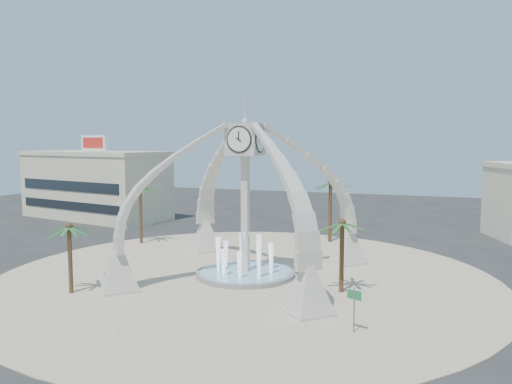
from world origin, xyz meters
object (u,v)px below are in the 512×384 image
(palm_west, at_px, (140,187))
(palm_south, at_px, (69,228))
(clock_tower, at_px, (245,197))
(fountain, at_px, (245,273))
(street_sign, at_px, (354,301))
(palm_north, at_px, (331,184))
(palm_east, at_px, (342,224))

(palm_west, distance_m, palm_south, 18.07)
(clock_tower, relative_size, palm_west, 2.62)
(palm_west, height_order, palm_south, palm_west)
(fountain, relative_size, palm_west, 1.17)
(palm_west, xyz_separation_m, street_sign, (25.72, -17.58, -4.16))
(fountain, xyz_separation_m, palm_west, (-15.45, 8.43, 5.77))
(palm_north, bearing_deg, palm_south, -118.25)
(palm_west, relative_size, palm_south, 1.24)
(fountain, bearing_deg, street_sign, -41.68)
(street_sign, bearing_deg, palm_east, 127.13)
(palm_east, relative_size, palm_south, 1.06)
(clock_tower, distance_m, street_sign, 14.51)
(clock_tower, bearing_deg, street_sign, -41.68)
(clock_tower, relative_size, palm_south, 3.26)
(palm_north, relative_size, palm_south, 1.32)
(fountain, relative_size, palm_north, 1.10)
(palm_east, xyz_separation_m, palm_west, (-23.58, 10.14, 1.01))
(clock_tower, bearing_deg, palm_east, -11.87)
(clock_tower, xyz_separation_m, palm_south, (-9.97, -8.75, -1.68))
(clock_tower, distance_m, palm_south, 13.37)
(palm_east, xyz_separation_m, palm_south, (-18.10, -7.04, -0.24))
(fountain, bearing_deg, clock_tower, -90.00)
(palm_east, height_order, palm_south, palm_east)
(palm_east, height_order, palm_west, palm_west)
(palm_east, xyz_separation_m, street_sign, (2.15, -7.44, -3.15))
(clock_tower, relative_size, palm_east, 3.09)
(palm_west, bearing_deg, palm_south, -72.32)
(fountain, height_order, street_sign, fountain)
(street_sign, bearing_deg, palm_north, 126.13)
(palm_east, bearing_deg, palm_south, -158.76)
(clock_tower, bearing_deg, palm_south, -138.75)
(palm_south, bearing_deg, palm_east, 21.24)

